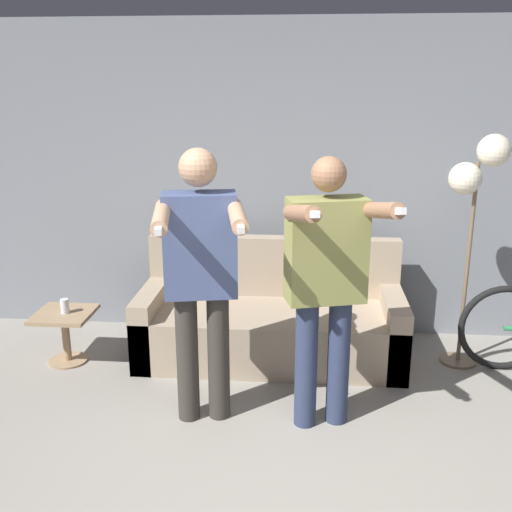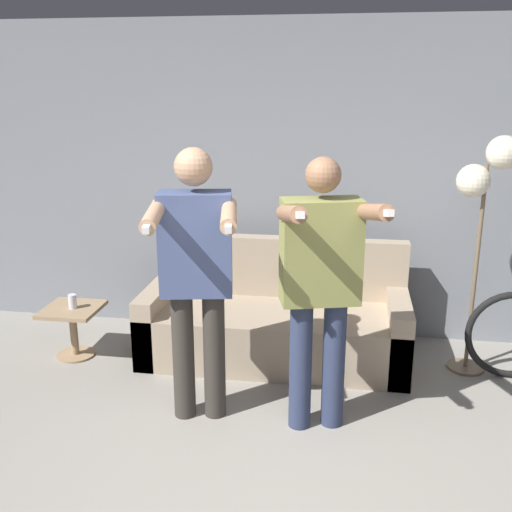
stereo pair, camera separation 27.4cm
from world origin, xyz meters
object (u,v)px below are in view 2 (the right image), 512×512
object	(u,v)px
person_left	(196,268)
couch	(275,323)
person_right	(321,277)
floor_lamp	(486,184)
cup	(72,301)
cat	(328,231)
side_table	(73,321)

from	to	relation	value
person_left	couch	bearing A→B (deg)	58.41
person_right	floor_lamp	xyz separation A→B (m)	(1.09, 0.97, 0.43)
person_right	couch	bearing A→B (deg)	96.72
couch	cup	world-z (taller)	couch
cat	side_table	distance (m)	2.14
couch	cat	size ratio (longest dim) A/B	4.23
person_right	cup	size ratio (longest dim) A/B	15.27
couch	floor_lamp	size ratio (longest dim) A/B	1.16
person_left	cup	bearing A→B (deg)	138.59
person_right	floor_lamp	world-z (taller)	floor_lamp
couch	person_right	world-z (taller)	person_right
cup	cat	bearing A→B (deg)	16.25
couch	floor_lamp	bearing A→B (deg)	-0.01
person_right	side_table	world-z (taller)	person_right
couch	cup	xyz separation A→B (m)	(-1.56, -0.27, 0.19)
person_left	floor_lamp	distance (m)	2.12
person_left	cat	world-z (taller)	person_left
side_table	cup	world-z (taller)	cup
person_left	side_table	bearing A→B (deg)	138.66
person_left	person_right	size ratio (longest dim) A/B	1.02
cat	cup	xyz separation A→B (m)	(-1.94, -0.56, -0.50)
person_left	cup	world-z (taller)	person_left
cat	cup	distance (m)	2.08
side_table	cup	size ratio (longest dim) A/B	3.83
person_right	cup	xyz separation A→B (m)	(-1.94, 0.70, -0.53)
person_left	person_right	world-z (taller)	person_left
couch	cat	bearing A→B (deg)	38.34
floor_lamp	side_table	world-z (taller)	floor_lamp
person_right	side_table	distance (m)	2.20
side_table	cup	xyz separation A→B (m)	(0.02, -0.01, 0.17)
cat	floor_lamp	xyz separation A→B (m)	(1.10, -0.30, 0.46)
person_left	cup	distance (m)	1.49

